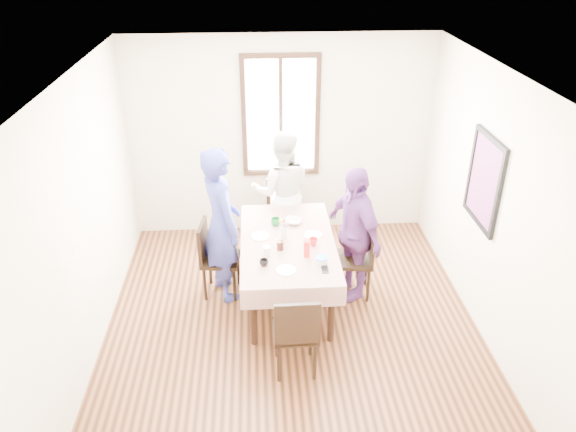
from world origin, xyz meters
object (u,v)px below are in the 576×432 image
object	(u,v)px
person_far	(282,192)
person_right	(354,233)
chair_right	(354,259)
person_left	(220,224)
chair_left	(221,259)
chair_near	(295,331)
dining_table	(288,270)
chair_far	(282,216)

from	to	relation	value
person_far	person_right	bearing A→B (deg)	126.68
chair_right	person_left	world-z (taller)	person_left
chair_left	chair_near	bearing A→B (deg)	36.58
dining_table	person_far	size ratio (longest dim) A/B	1.03
chair_right	chair_far	world-z (taller)	same
person_left	chair_near	bearing A→B (deg)	-173.38
chair_near	person_far	xyz separation A→B (m)	(0.00, 2.29, 0.36)
chair_left	chair_far	xyz separation A→B (m)	(0.76, 1.00, 0.00)
chair_left	person_far	bearing A→B (deg)	148.49
chair_right	person_left	distance (m)	1.58
chair_left	person_far	xyz separation A→B (m)	(0.76, 0.98, 0.36)
person_far	dining_table	bearing A→B (deg)	92.25
chair_right	person_right	distance (m)	0.35
person_far	person_right	xyz separation A→B (m)	(0.74, -1.08, -0.02)
chair_right	chair_far	bearing A→B (deg)	41.57
dining_table	chair_left	distance (m)	0.78
chair_left	person_left	world-z (taller)	person_left
person_left	person_right	size ratio (longest dim) A/B	1.14
chair_near	person_right	world-z (taller)	person_right
chair_right	chair_near	distance (m)	1.43
chair_near	person_far	bearing A→B (deg)	89.16
chair_left	chair_near	world-z (taller)	same
dining_table	chair_near	size ratio (longest dim) A/B	1.85
chair_left	chair_far	distance (m)	1.26
chair_near	person_right	xyz separation A→B (m)	(0.74, 1.21, 0.35)
person_far	person_right	distance (m)	1.31
dining_table	chair_far	bearing A→B (deg)	90.00
person_left	person_far	distance (m)	1.23
chair_far	chair_near	distance (m)	2.31
dining_table	person_right	distance (m)	0.86
chair_right	person_right	world-z (taller)	person_right
chair_right	person_left	size ratio (longest dim) A/B	0.50
chair_left	chair_right	distance (m)	1.53
dining_table	person_right	world-z (taller)	person_right
chair_right	person_left	xyz separation A→B (m)	(-1.51, 0.11, 0.45)
chair_near	person_far	world-z (taller)	person_far
dining_table	chair_far	xyz separation A→B (m)	(0.00, 1.16, 0.08)
chair_left	chair_far	size ratio (longest dim) A/B	1.00
chair_far	chair_near	bearing A→B (deg)	94.32
dining_table	chair_right	size ratio (longest dim) A/B	1.85
chair_right	dining_table	bearing A→B (deg)	100.87
chair_left	chair_near	distance (m)	1.52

